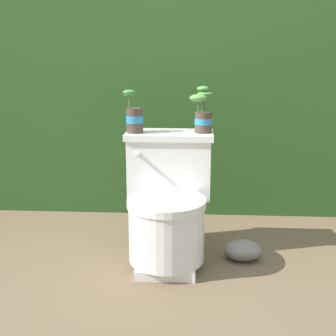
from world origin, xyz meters
The scene contains 6 objects.
ground_plane centered at (0.00, 0.00, 0.00)m, with size 12.00×12.00×0.00m, color brown.
hedge_backdrop centered at (0.00, 1.25, 0.89)m, with size 3.92×1.02×1.78m.
toilet centered at (0.04, 0.06, 0.30)m, with size 0.44×0.53×0.63m.
potted_plant_left centered at (-0.13, 0.17, 0.71)m, with size 0.10×0.09×0.21m.
potted_plant_midleft centered at (0.21, 0.20, 0.72)m, with size 0.11×0.10×0.23m.
garden_stone centered at (0.42, 0.08, 0.05)m, with size 0.18×0.15×0.10m.
Camera 1 is at (0.17, -2.12, 1.04)m, focal length 50.00 mm.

